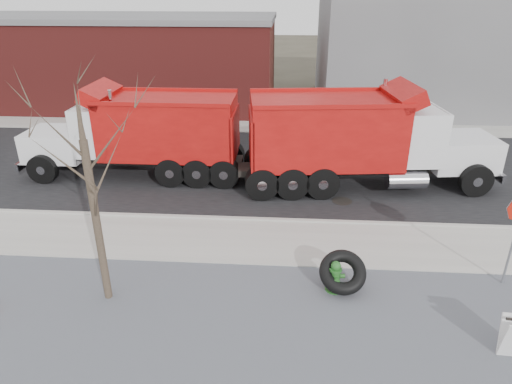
# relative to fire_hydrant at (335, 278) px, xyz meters

# --- Properties ---
(ground) EXTENTS (120.00, 120.00, 0.00)m
(ground) POSITION_rel_fire_hydrant_xyz_m (-2.28, 1.95, -0.39)
(ground) COLOR #383328
(ground) RESTS_ON ground
(gravel_verge) EXTENTS (60.00, 5.00, 0.03)m
(gravel_verge) POSITION_rel_fire_hydrant_xyz_m (-2.28, -1.55, -0.37)
(gravel_verge) COLOR slate
(gravel_verge) RESTS_ON ground
(sidewalk) EXTENTS (60.00, 2.50, 0.06)m
(sidewalk) POSITION_rel_fire_hydrant_xyz_m (-2.28, 2.20, -0.36)
(sidewalk) COLOR #9E9B93
(sidewalk) RESTS_ON ground
(curb) EXTENTS (60.00, 0.15, 0.11)m
(curb) POSITION_rel_fire_hydrant_xyz_m (-2.28, 3.50, -0.33)
(curb) COLOR #9E9B93
(curb) RESTS_ON ground
(road) EXTENTS (60.00, 9.40, 0.02)m
(road) POSITION_rel_fire_hydrant_xyz_m (-2.28, 8.25, -0.38)
(road) COLOR black
(road) RESTS_ON ground
(far_sidewalk) EXTENTS (60.00, 2.00, 0.06)m
(far_sidewalk) POSITION_rel_fire_hydrant_xyz_m (-2.28, 13.95, -0.36)
(far_sidewalk) COLOR #9E9B93
(far_sidewalk) RESTS_ON ground
(building_grey) EXTENTS (12.00, 10.00, 8.00)m
(building_grey) POSITION_rel_fire_hydrant_xyz_m (6.72, 19.95, 3.61)
(building_grey) COLOR slate
(building_grey) RESTS_ON ground
(building_brick) EXTENTS (20.20, 8.20, 5.30)m
(building_brick) POSITION_rel_fire_hydrant_xyz_m (-12.28, 18.95, 2.27)
(building_brick) COLOR maroon
(building_brick) RESTS_ON ground
(bare_tree) EXTENTS (3.20, 3.20, 5.20)m
(bare_tree) POSITION_rel_fire_hydrant_xyz_m (-5.48, -0.65, 2.91)
(bare_tree) COLOR #382D23
(bare_tree) RESTS_ON ground
(fire_hydrant) EXTENTS (0.48, 0.47, 0.85)m
(fire_hydrant) POSITION_rel_fire_hydrant_xyz_m (0.00, 0.00, 0.00)
(fire_hydrant) COLOR #2E6A28
(fire_hydrant) RESTS_ON ground
(truck_tire) EXTENTS (1.16, 1.11, 0.96)m
(truck_tire) POSITION_rel_fire_hydrant_xyz_m (0.18, 0.07, 0.12)
(truck_tire) COLOR black
(truck_tire) RESTS_ON ground
(dump_truck_red_a) EXTENTS (9.48, 3.51, 3.76)m
(dump_truck_red_a) POSITION_rel_fire_hydrant_xyz_m (1.33, 6.62, 1.52)
(dump_truck_red_a) COLOR black
(dump_truck_red_a) RESTS_ON ground
(dump_truck_red_b) EXTENTS (8.38, 2.46, 3.55)m
(dump_truck_red_b) POSITION_rel_fire_hydrant_xyz_m (-6.81, 7.08, 1.42)
(dump_truck_red_b) COLOR black
(dump_truck_red_b) RESTS_ON ground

